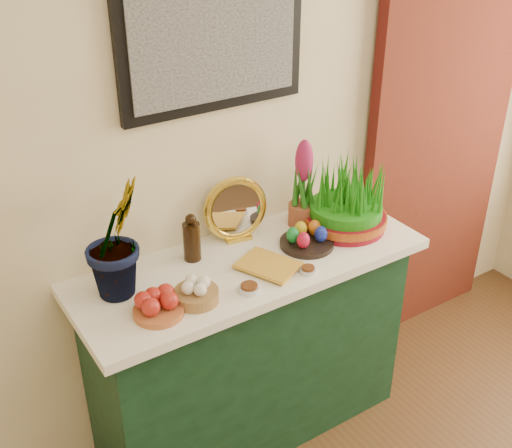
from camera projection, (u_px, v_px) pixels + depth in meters
The scene contains 13 objects.
sideboard at pixel (250, 352), 2.71m from camera, with size 1.30×0.45×0.85m, color #163D25.
tablecloth at pixel (249, 263), 2.49m from camera, with size 1.40×0.55×0.04m, color white.
hyacinth_green at pixel (114, 221), 2.16m from camera, with size 0.28×0.24×0.57m, color #216517.
apple_bowl at pixel (158, 306), 2.16m from camera, with size 0.19×0.19×0.09m.
garlic_basket at pixel (196, 292), 2.23m from camera, with size 0.18×0.18×0.09m.
vinegar_cruet at pixel (192, 239), 2.44m from camera, with size 0.07×0.07×0.20m.
mirror at pixel (236, 210), 2.56m from camera, with size 0.28×0.10×0.27m.
book at pixel (257, 275), 2.36m from camera, with size 0.15×0.22×0.03m, color gold.
spice_dish_left at pixel (249, 288), 2.29m from camera, with size 0.08×0.08×0.03m.
spice_dish_right at pixel (308, 270), 2.40m from camera, with size 0.06×0.06×0.03m.
egg_plate at pixel (307, 238), 2.56m from camera, with size 0.23×0.23×0.09m.
hyacinth_pink at pixel (303, 188), 2.64m from camera, with size 0.12×0.12×0.38m.
wheatgrass_sabzeh at pixel (346, 200), 2.64m from camera, with size 0.35×0.35×0.29m.
Camera 1 is at (-1.09, 0.23, 2.23)m, focal length 45.00 mm.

